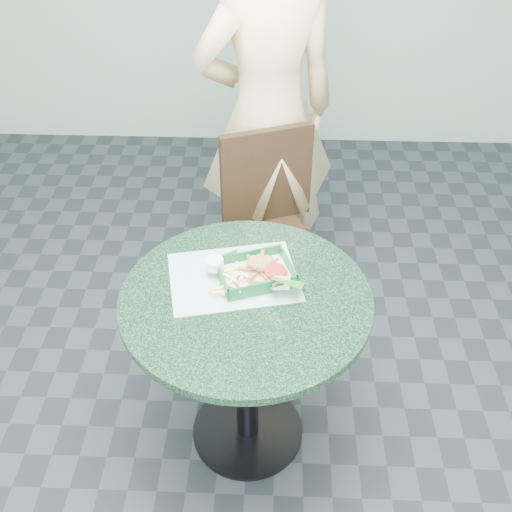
{
  "coord_description": "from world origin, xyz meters",
  "views": [
    {
      "loc": [
        0.09,
        -1.44,
        2.13
      ],
      "look_at": [
        0.03,
        0.1,
        0.86
      ],
      "focal_mm": 42.0,
      "sensor_mm": 36.0,
      "label": 1
    }
  ],
  "objects_px": {
    "cafe_table": "(246,335)",
    "crab_sandwich": "(260,272)",
    "diner_person": "(268,74)",
    "food_basket": "(255,279)",
    "sauce_ramekin": "(220,259)",
    "dining_chair": "(266,220)"
  },
  "relations": [
    {
      "from": "crab_sandwich",
      "to": "sauce_ramekin",
      "type": "distance_m",
      "value": 0.16
    },
    {
      "from": "dining_chair",
      "to": "cafe_table",
      "type": "bearing_deg",
      "value": -114.16
    },
    {
      "from": "cafe_table",
      "to": "diner_person",
      "type": "height_order",
      "value": "diner_person"
    },
    {
      "from": "diner_person",
      "to": "dining_chair",
      "type": "bearing_deg",
      "value": 71.62
    },
    {
      "from": "cafe_table",
      "to": "crab_sandwich",
      "type": "bearing_deg",
      "value": 63.1
    },
    {
      "from": "food_basket",
      "to": "sauce_ramekin",
      "type": "bearing_deg",
      "value": 153.78
    },
    {
      "from": "cafe_table",
      "to": "crab_sandwich",
      "type": "distance_m",
      "value": 0.24
    },
    {
      "from": "diner_person",
      "to": "food_basket",
      "type": "bearing_deg",
      "value": 70.22
    },
    {
      "from": "diner_person",
      "to": "sauce_ramekin",
      "type": "xyz_separation_m",
      "value": [
        -0.15,
        -0.88,
        -0.3
      ]
    },
    {
      "from": "diner_person",
      "to": "crab_sandwich",
      "type": "relative_size",
      "value": 17.48
    },
    {
      "from": "crab_sandwich",
      "to": "sauce_ramekin",
      "type": "xyz_separation_m",
      "value": [
        -0.14,
        0.06,
        0.0
      ]
    },
    {
      "from": "diner_person",
      "to": "sauce_ramekin",
      "type": "height_order",
      "value": "diner_person"
    },
    {
      "from": "diner_person",
      "to": "cafe_table",
      "type": "bearing_deg",
      "value": 68.72
    },
    {
      "from": "crab_sandwich",
      "to": "sauce_ramekin",
      "type": "relative_size",
      "value": 1.99
    },
    {
      "from": "cafe_table",
      "to": "crab_sandwich",
      "type": "height_order",
      "value": "crab_sandwich"
    },
    {
      "from": "cafe_table",
      "to": "dining_chair",
      "type": "xyz_separation_m",
      "value": [
        0.05,
        0.75,
        -0.05
      ]
    },
    {
      "from": "food_basket",
      "to": "sauce_ramekin",
      "type": "height_order",
      "value": "sauce_ramekin"
    },
    {
      "from": "diner_person",
      "to": "crab_sandwich",
      "type": "distance_m",
      "value": 0.99
    },
    {
      "from": "food_basket",
      "to": "sauce_ramekin",
      "type": "xyz_separation_m",
      "value": [
        -0.13,
        0.06,
        0.03
      ]
    },
    {
      "from": "cafe_table",
      "to": "diner_person",
      "type": "relative_size",
      "value": 0.38
    },
    {
      "from": "diner_person",
      "to": "crab_sandwich",
      "type": "xyz_separation_m",
      "value": [
        -0.0,
        -0.94,
        -0.3
      ]
    },
    {
      "from": "cafe_table",
      "to": "crab_sandwich",
      "type": "relative_size",
      "value": 6.69
    }
  ]
}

